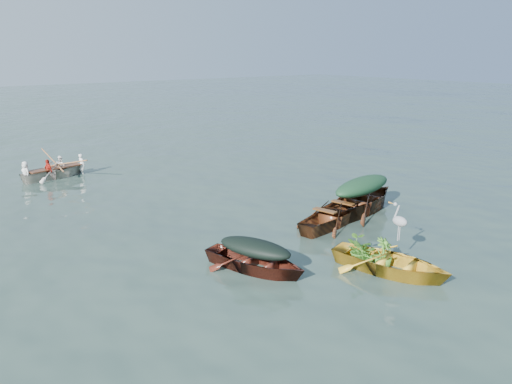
% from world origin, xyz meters
% --- Properties ---
extents(ground, '(140.00, 140.00, 0.00)m').
position_xyz_m(ground, '(0.00, 0.00, 0.00)').
color(ground, '#33473F').
rests_on(ground, ground).
extents(yellow_dinghy, '(2.36, 3.71, 0.94)m').
position_xyz_m(yellow_dinghy, '(-0.04, -2.97, 0.00)').
color(yellow_dinghy, gold).
rests_on(yellow_dinghy, ground).
extents(dark_covered_boat, '(2.32, 3.63, 0.83)m').
position_xyz_m(dark_covered_boat, '(-2.43, -0.97, 0.00)').
color(dark_covered_boat, '#541F13').
rests_on(dark_covered_boat, ground).
extents(green_tarp_boat, '(5.21, 2.42, 1.21)m').
position_xyz_m(green_tarp_boat, '(2.88, 0.39, 0.00)').
color(green_tarp_boat, '#4F2612').
rests_on(green_tarp_boat, ground).
extents(open_wooden_boat, '(4.28, 2.11, 0.94)m').
position_xyz_m(open_wooden_boat, '(1.33, 0.12, 0.00)').
color(open_wooden_boat, brown).
rests_on(open_wooden_boat, ground).
extents(rowed_boat, '(3.92, 1.85, 0.87)m').
position_xyz_m(rowed_boat, '(-3.39, 10.91, 0.00)').
color(rowed_boat, beige).
rests_on(rowed_boat, ground).
extents(dark_tarp_cover, '(1.28, 2.00, 0.40)m').
position_xyz_m(dark_tarp_cover, '(-2.43, -0.97, 0.62)').
color(dark_tarp_cover, black).
rests_on(dark_tarp_cover, dark_covered_boat).
extents(green_tarp_cover, '(2.86, 1.33, 0.52)m').
position_xyz_m(green_tarp_cover, '(2.88, 0.39, 0.87)').
color(green_tarp_cover, '#163521').
rests_on(green_tarp_cover, green_tarp_boat).
extents(thwart_benches, '(2.17, 1.18, 0.04)m').
position_xyz_m(thwart_benches, '(1.33, 0.12, 0.49)').
color(thwart_benches, '#512E13').
rests_on(thwart_benches, open_wooden_boat).
extents(heron, '(0.38, 0.46, 0.92)m').
position_xyz_m(heron, '(0.47, -2.78, 0.93)').
color(heron, '#94979C').
rests_on(heron, yellow_dinghy).
extents(dinghy_weeds, '(0.92, 1.05, 0.60)m').
position_xyz_m(dinghy_weeds, '(-0.17, -2.43, 0.77)').
color(dinghy_weeds, '#346C1C').
rests_on(dinghy_weeds, yellow_dinghy).
extents(rowers, '(2.79, 1.52, 0.76)m').
position_xyz_m(rowers, '(-3.39, 10.91, 0.81)').
color(rowers, silver).
rests_on(rowers, rowed_boat).
extents(oars, '(1.10, 2.67, 0.06)m').
position_xyz_m(oars, '(-3.39, 10.91, 0.46)').
color(oars, brown).
rests_on(oars, rowed_boat).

